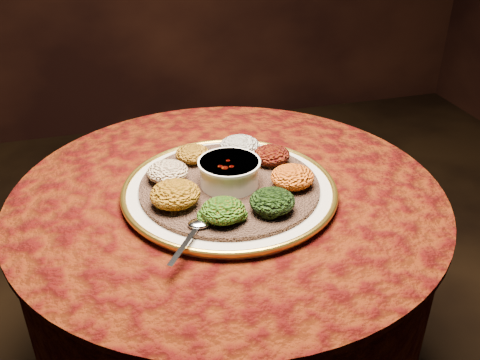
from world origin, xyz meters
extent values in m
cylinder|color=black|center=(0.00, 0.00, 0.34)|extent=(0.12, 0.12, 0.68)
cylinder|color=black|center=(0.00, 0.00, 0.70)|extent=(0.80, 0.80, 0.04)
cylinder|color=#481506|center=(0.00, 0.00, 0.56)|extent=(0.93, 0.93, 0.34)
cylinder|color=#481506|center=(0.00, 0.00, 0.73)|extent=(0.96, 0.96, 0.01)
cylinder|color=beige|center=(0.00, -0.02, 0.74)|extent=(0.48, 0.48, 0.02)
torus|color=gold|center=(0.00, -0.02, 0.75)|extent=(0.47, 0.47, 0.01)
cylinder|color=brown|center=(0.00, -0.02, 0.76)|extent=(0.52, 0.52, 0.01)
cylinder|color=white|center=(0.00, -0.02, 0.79)|extent=(0.13, 0.13, 0.06)
cylinder|color=white|center=(0.00, -0.02, 0.81)|extent=(0.13, 0.13, 0.01)
cylinder|color=#521404|center=(0.00, -0.02, 0.81)|extent=(0.11, 0.11, 0.01)
ellipsoid|color=silver|center=(-0.09, -0.15, 0.77)|extent=(0.05, 0.03, 0.01)
cube|color=silver|center=(-0.13, -0.21, 0.77)|extent=(0.08, 0.11, 0.00)
ellipsoid|color=beige|center=(0.06, 0.11, 0.79)|extent=(0.10, 0.09, 0.05)
ellipsoid|color=black|center=(0.12, 0.05, 0.78)|extent=(0.09, 0.08, 0.04)
ellipsoid|color=#A35C0D|center=(0.13, -0.06, 0.78)|extent=(0.09, 0.09, 0.05)
ellipsoid|color=black|center=(0.06, -0.14, 0.78)|extent=(0.09, 0.09, 0.04)
ellipsoid|color=#AB410B|center=(-0.05, -0.14, 0.78)|extent=(0.09, 0.08, 0.04)
ellipsoid|color=#A05B0E|center=(-0.13, -0.07, 0.79)|extent=(0.10, 0.10, 0.05)
ellipsoid|color=#720C06|center=(-0.13, 0.03, 0.78)|extent=(0.09, 0.09, 0.04)
ellipsoid|color=#966012|center=(-0.06, 0.11, 0.78)|extent=(0.08, 0.08, 0.04)
camera|label=1|loc=(-0.25, -0.98, 1.36)|focal=40.00mm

